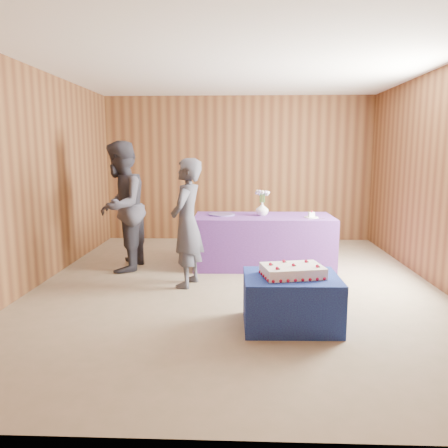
# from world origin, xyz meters

# --- Properties ---
(ground) EXTENTS (6.00, 6.00, 0.00)m
(ground) POSITION_xyz_m (0.00, 0.00, 0.00)
(ground) COLOR gray
(ground) RESTS_ON ground
(room_shell) EXTENTS (5.04, 6.04, 2.72)m
(room_shell) POSITION_xyz_m (0.00, 0.00, 1.80)
(room_shell) COLOR brown
(room_shell) RESTS_ON ground
(cake_table) EXTENTS (0.92, 0.72, 0.50)m
(cake_table) POSITION_xyz_m (0.54, -1.26, 0.25)
(cake_table) COLOR #1B4094
(cake_table) RESTS_ON ground
(serving_table) EXTENTS (2.01, 0.93, 0.75)m
(serving_table) POSITION_xyz_m (0.39, 0.99, 0.38)
(serving_table) COLOR #6C3593
(serving_table) RESTS_ON ground
(sheet_cake) EXTENTS (0.66, 0.51, 0.14)m
(sheet_cake) POSITION_xyz_m (0.55, -1.26, 0.55)
(sheet_cake) COLOR white
(sheet_cake) RESTS_ON cake_table
(vase) EXTENTS (0.21, 0.21, 0.19)m
(vase) POSITION_xyz_m (0.36, 1.02, 0.85)
(vase) COLOR white
(vase) RESTS_ON serving_table
(flower_spray) EXTENTS (0.22, 0.22, 0.16)m
(flower_spray) POSITION_xyz_m (0.36, 1.02, 1.08)
(flower_spray) COLOR #2C6729
(flower_spray) RESTS_ON vase
(platter) EXTENTS (0.49, 0.49, 0.02)m
(platter) POSITION_xyz_m (-0.23, 1.05, 0.76)
(platter) COLOR #5D4992
(platter) RESTS_ON serving_table
(plate) EXTENTS (0.22, 0.22, 0.01)m
(plate) POSITION_xyz_m (1.05, 0.84, 0.76)
(plate) COLOR white
(plate) RESTS_ON serving_table
(cake_slice) EXTENTS (0.09, 0.08, 0.09)m
(cake_slice) POSITION_xyz_m (1.05, 0.84, 0.80)
(cake_slice) COLOR white
(cake_slice) RESTS_ON plate
(knife) EXTENTS (0.26, 0.08, 0.00)m
(knife) POSITION_xyz_m (1.10, 0.72, 0.75)
(knife) COLOR silver
(knife) RESTS_ON serving_table
(guest_left) EXTENTS (0.50, 0.65, 1.60)m
(guest_left) POSITION_xyz_m (-0.61, -0.01, 0.80)
(guest_left) COLOR #3A3A44
(guest_left) RESTS_ON ground
(guest_right) EXTENTS (0.72, 0.91, 1.82)m
(guest_right) POSITION_xyz_m (-1.63, 0.70, 0.91)
(guest_right) COLOR #32313A
(guest_right) RESTS_ON ground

